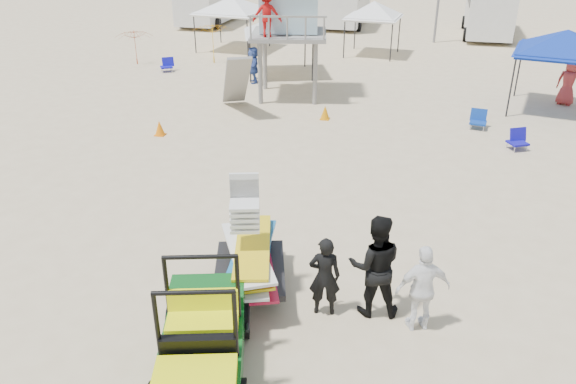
% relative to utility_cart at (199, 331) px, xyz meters
% --- Properties ---
extents(ground, '(140.00, 140.00, 0.00)m').
position_rel_utility_cart_xyz_m(ground, '(-0.20, 1.13, -0.88)').
color(ground, beige).
rests_on(ground, ground).
extents(utility_cart, '(1.91, 2.74, 1.89)m').
position_rel_utility_cart_xyz_m(utility_cart, '(0.00, 0.00, 0.00)').
color(utility_cart, '#0C4D17').
rests_on(utility_cart, ground).
extents(surf_trailer, '(1.81, 2.55, 2.13)m').
position_rel_utility_cart_xyz_m(surf_trailer, '(0.01, 2.33, -0.01)').
color(surf_trailer, black).
rests_on(surf_trailer, ground).
extents(man_left, '(0.63, 0.48, 1.55)m').
position_rel_utility_cart_xyz_m(man_left, '(1.52, 2.03, -0.10)').
color(man_left, black).
rests_on(man_left, ground).
extents(man_mid, '(1.08, 0.91, 1.96)m').
position_rel_utility_cart_xyz_m(man_mid, '(2.37, 2.28, 0.10)').
color(man_mid, black).
rests_on(man_mid, ground).
extents(man_right, '(1.04, 0.75, 1.64)m').
position_rel_utility_cart_xyz_m(man_right, '(3.22, 2.03, -0.06)').
color(man_right, white).
rests_on(man_right, ground).
extents(lifeguard_tower, '(3.38, 3.38, 4.56)m').
position_rel_utility_cart_xyz_m(lifeguard_tower, '(-2.68, 15.44, 2.52)').
color(lifeguard_tower, gray).
rests_on(lifeguard_tower, ground).
extents(canopy_blue, '(3.60, 3.60, 3.37)m').
position_rel_utility_cart_xyz_m(canopy_blue, '(7.42, 15.97, 1.94)').
color(canopy_blue, black).
rests_on(canopy_blue, ground).
extents(canopy_white_a, '(3.70, 3.70, 3.03)m').
position_rel_utility_cart_xyz_m(canopy_white_a, '(-3.93, 18.68, 1.61)').
color(canopy_white_a, black).
rests_on(canopy_white_a, ground).
extents(canopy_white_c, '(2.76, 2.76, 3.12)m').
position_rel_utility_cart_xyz_m(canopy_white_c, '(-0.32, 23.88, 1.69)').
color(canopy_white_c, black).
rests_on(canopy_white_c, ground).
extents(umbrella_a, '(2.29, 2.32, 1.66)m').
position_rel_utility_cart_xyz_m(umbrella_a, '(-11.25, 18.78, -0.05)').
color(umbrella_a, '#B43313').
rests_on(umbrella_a, ground).
extents(umbrella_b, '(2.76, 2.78, 1.93)m').
position_rel_utility_cart_xyz_m(umbrella_b, '(-7.65, 19.97, 0.08)').
color(umbrella_b, yellow).
rests_on(umbrella_b, ground).
extents(cone_near, '(0.34, 0.34, 0.50)m').
position_rel_utility_cart_xyz_m(cone_near, '(-0.61, 12.83, -0.63)').
color(cone_near, orange).
rests_on(cone_near, ground).
extents(cone_far, '(0.34, 0.34, 0.50)m').
position_rel_utility_cart_xyz_m(cone_far, '(-5.58, 9.82, -0.63)').
color(cone_far, orange).
rests_on(cone_far, ground).
extents(beach_chair_a, '(0.73, 0.82, 0.64)m').
position_rel_utility_cart_xyz_m(beach_chair_a, '(-9.18, 17.90, -0.57)').
color(beach_chair_a, '#100FAC').
rests_on(beach_chair_a, ground).
extents(beach_chair_b, '(0.71, 0.79, 0.64)m').
position_rel_utility_cart_xyz_m(beach_chair_b, '(5.76, 11.56, -0.57)').
color(beach_chair_b, '#120E9D').
rests_on(beach_chair_b, ground).
extents(beach_chair_c, '(0.61, 0.65, 0.64)m').
position_rel_utility_cart_xyz_m(beach_chair_c, '(4.65, 13.26, -0.57)').
color(beach_chair_c, navy).
rests_on(beach_chair_c, ground).
extents(rv_mid_right, '(2.64, 7.00, 3.25)m').
position_rel_utility_cart_xyz_m(rv_mid_right, '(5.80, 31.13, 0.92)').
color(rv_mid_right, silver).
rests_on(rv_mid_right, ground).
extents(distant_beachgoers, '(13.65, 1.50, 1.76)m').
position_rel_utility_cart_xyz_m(distant_beachgoers, '(1.13, 16.96, -0.06)').
color(distant_beachgoers, '#324B98').
rests_on(distant_beachgoers, ground).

